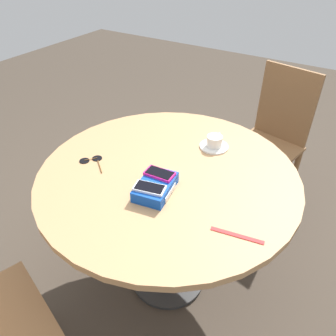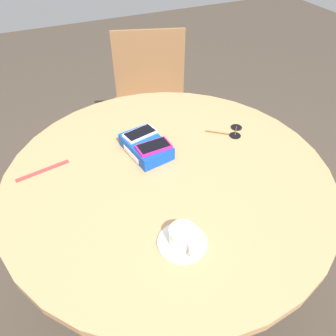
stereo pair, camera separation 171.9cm
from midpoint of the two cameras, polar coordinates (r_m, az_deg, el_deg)
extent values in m
plane|color=#42382D|center=(1.61, 22.83, -42.21)|extent=(8.00, 8.00, 0.00)
cylinder|color=#2D2D2D|center=(1.60, 22.95, -42.16)|extent=(0.40, 0.40, 0.02)
cylinder|color=#2D2D2D|center=(1.27, 28.37, -39.76)|extent=(0.07, 0.07, 0.69)
cylinder|color=tan|center=(0.94, 36.85, -35.09)|extent=(1.11, 1.11, 0.03)
cube|color=#0F42AD|center=(0.89, 29.52, -29.40)|extent=(0.21, 0.15, 0.05)
cube|color=white|center=(0.87, 26.75, -32.51)|extent=(0.10, 0.02, 0.02)
cube|color=silver|center=(0.87, 27.65, -26.68)|extent=(0.09, 0.13, 0.01)
cube|color=black|center=(0.86, 27.78, -26.53)|extent=(0.08, 0.12, 0.00)
cube|color=#D11975|center=(0.87, 33.33, -30.48)|extent=(0.07, 0.12, 0.01)
cube|color=black|center=(0.87, 33.50, -30.33)|extent=(0.06, 0.11, 0.00)
cylinder|color=silver|center=(0.96, 52.25, -48.64)|extent=(0.14, 0.14, 0.01)
cylinder|color=silver|center=(0.94, 53.69, -48.30)|extent=(0.07, 0.07, 0.05)
cylinder|color=olive|center=(0.92, 54.67, -48.04)|extent=(0.06, 0.06, 0.00)
torus|color=silver|center=(0.95, 56.57, -49.46)|extent=(0.05, 0.01, 0.05)
cube|color=red|center=(0.81, 3.10, -40.61)|extent=(0.05, 0.18, 0.00)
cylinder|color=black|center=(1.15, 42.51, -17.89)|extent=(0.04, 0.04, 0.00)
cylinder|color=black|center=(1.12, 43.46, -20.29)|extent=(0.04, 0.04, 0.00)
cylinder|color=brown|center=(1.13, 43.05, -19.00)|extent=(0.05, 0.04, 0.00)
cylinder|color=brown|center=(1.08, 40.29, -20.30)|extent=(0.06, 0.08, 0.00)
cube|color=brown|center=(1.51, 14.41, -7.54)|extent=(0.57, 0.57, 0.02)
cube|color=brown|center=(1.51, 13.42, 4.11)|extent=(0.15, 0.41, 0.41)
cylinder|color=brown|center=(1.52, 7.63, -19.54)|extent=(0.04, 0.04, 0.42)
cylinder|color=brown|center=(1.65, 22.24, -17.00)|extent=(0.04, 0.04, 0.42)
cylinder|color=brown|center=(1.75, 4.88, -7.90)|extent=(0.04, 0.04, 0.42)
cylinder|color=brown|center=(1.86, 17.43, -6.55)|extent=(0.04, 0.04, 0.42)
camera|label=1|loc=(0.86, -42.21, 36.83)|focal=35.00mm
camera|label=2|loc=(0.86, 137.79, -36.83)|focal=35.00mm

